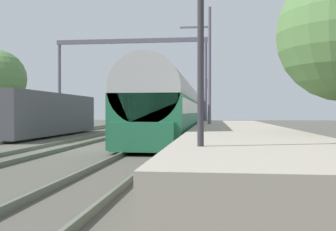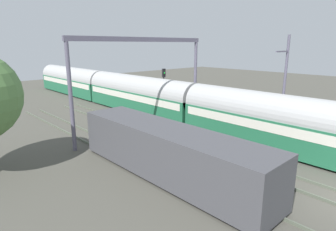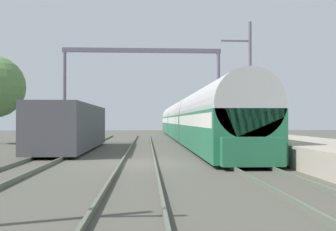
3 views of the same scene
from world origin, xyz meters
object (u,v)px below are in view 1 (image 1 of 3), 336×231
catenary_gantry (131,65)px  railway_signal_near (201,29)px  passenger_train (187,109)px  person_crossing (205,119)px  freight_car (44,114)px  railway_signal_far (206,97)px

catenary_gantry → railway_signal_near: bearing=-74.4°
passenger_train → person_crossing: 6.37m
passenger_train → freight_car: bearing=-122.2°
freight_car → railway_signal_near: (11.03, -16.41, 1.94)m
passenger_train → catenary_gantry: 8.52m
railway_signal_far → railway_signal_near: bearing=-89.2°
passenger_train → catenary_gantry: bearing=-124.5°
passenger_train → person_crossing: passenger_train is taller
passenger_train → freight_car: 16.33m
passenger_train → railway_signal_far: 2.90m
freight_car → person_crossing: 13.21m
railway_signal_near → railway_signal_far: bearing=90.8°
catenary_gantry → freight_car: bearing=-120.1°
freight_car → catenary_gantry: (4.34, 7.49, 4.21)m
railway_signal_far → catenary_gantry: (-6.26, -4.45, 2.61)m
railway_signal_near → person_crossing: bearing=90.9°
freight_car → railway_signal_far: 16.05m
freight_car → person_crossing: (10.64, 7.83, -0.44)m
person_crossing → railway_signal_far: (-0.03, 4.11, 2.03)m
railway_signal_near → catenary_gantry: size_ratio=0.41×
freight_car → catenary_gantry: 9.62m
railway_signal_far → catenary_gantry: size_ratio=0.36×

